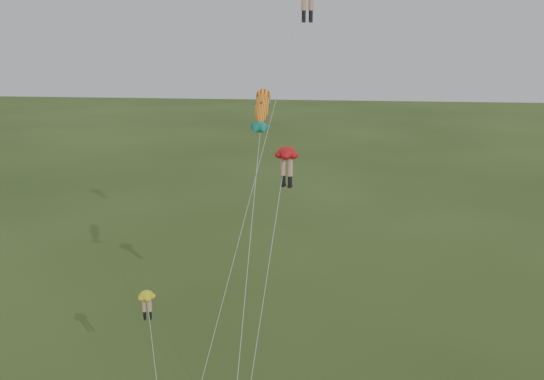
# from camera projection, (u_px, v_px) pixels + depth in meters

# --- Properties ---
(legs_kite_red_mid) EXTENTS (2.68, 9.95, 14.57)m
(legs_kite_red_mid) POSITION_uv_depth(u_px,v_px,m) (286.00, 160.00, 34.64)
(legs_kite_red_mid) COLOR red
(legs_kite_red_mid) RESTS_ON ground
(legs_kite_yellow) EXTENTS (2.42, 4.40, 7.29)m
(legs_kite_yellow) POSITION_uv_depth(u_px,v_px,m) (147.00, 303.00, 32.99)
(legs_kite_yellow) COLOR yellow
(legs_kite_yellow) RESTS_ON ground
(fish_kite) EXTENTS (1.25, 10.49, 18.00)m
(fish_kite) POSITION_uv_depth(u_px,v_px,m) (262.00, 109.00, 34.05)
(fish_kite) COLOR yellow
(fish_kite) RESTS_ON ground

